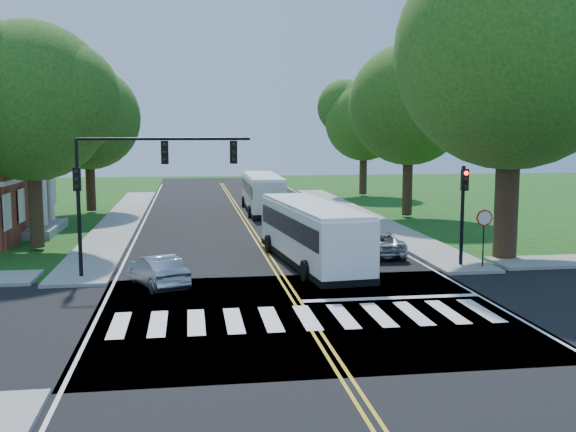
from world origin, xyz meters
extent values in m
plane|color=#164711|center=(0.00, 0.00, 0.00)|extent=(140.00, 140.00, 0.00)
cube|color=black|center=(0.00, 18.00, 0.01)|extent=(14.00, 96.00, 0.01)
cube|color=black|center=(0.00, 0.00, 0.01)|extent=(60.00, 12.00, 0.01)
cube|color=gold|center=(0.00, 22.00, 0.01)|extent=(0.36, 70.00, 0.01)
cube|color=silver|center=(-6.80, 22.00, 0.01)|extent=(0.12, 70.00, 0.01)
cube|color=silver|center=(6.80, 22.00, 0.01)|extent=(0.12, 70.00, 0.01)
cube|color=silver|center=(0.00, -0.50, 0.02)|extent=(12.60, 3.00, 0.01)
cube|color=silver|center=(3.50, 1.60, 0.02)|extent=(6.60, 0.40, 0.01)
cube|color=gray|center=(-8.30, 25.00, 0.07)|extent=(2.60, 40.00, 0.15)
cube|color=gray|center=(8.30, 25.00, 0.07)|extent=(2.60, 40.00, 0.15)
cylinder|color=#332514|center=(11.00, 8.00, 3.15)|extent=(1.10, 1.10, 6.00)
sphere|color=#447823|center=(11.00, 8.00, 9.66)|extent=(10.80, 10.80, 10.80)
cylinder|color=#332514|center=(-11.50, 14.00, 2.55)|extent=(0.70, 0.70, 4.80)
sphere|color=#447823|center=(-11.50, 14.00, 7.55)|extent=(8.00, 8.00, 8.00)
cylinder|color=#332514|center=(-11.00, 30.00, 2.35)|extent=(0.70, 0.70, 4.40)
sphere|color=#447823|center=(-11.00, 30.00, 7.02)|extent=(7.60, 7.60, 7.60)
cylinder|color=#332514|center=(11.50, 24.00, 2.65)|extent=(0.70, 0.70, 5.00)
sphere|color=#447823|center=(11.50, 24.00, 7.88)|extent=(8.40, 8.40, 8.40)
cylinder|color=#332514|center=(12.50, 40.00, 2.35)|extent=(0.70, 0.70, 4.40)
sphere|color=#447823|center=(12.50, 40.00, 6.89)|extent=(7.20, 7.20, 7.20)
cube|color=silver|center=(-12.40, 20.00, 4.40)|extent=(1.40, 6.00, 0.45)
cube|color=gray|center=(-12.40, 20.00, 0.25)|extent=(1.80, 6.00, 0.50)
cylinder|color=silver|center=(-12.40, 17.80, 2.10)|extent=(0.50, 0.50, 4.20)
cylinder|color=silver|center=(-12.40, 20.00, 2.10)|extent=(0.50, 0.50, 4.20)
cylinder|color=silver|center=(-12.40, 22.20, 2.10)|extent=(0.50, 0.50, 4.20)
cylinder|color=black|center=(-8.20, 6.50, 2.45)|extent=(0.16, 0.16, 4.60)
cube|color=black|center=(-8.20, 6.35, 4.15)|extent=(0.30, 0.22, 0.95)
sphere|color=black|center=(-8.20, 6.21, 4.45)|extent=(0.18, 0.18, 0.18)
cylinder|color=black|center=(-4.70, 6.50, 5.75)|extent=(7.00, 0.12, 0.12)
cube|color=black|center=(-4.70, 6.35, 5.20)|extent=(0.30, 0.22, 0.95)
cube|color=black|center=(-1.90, 6.35, 5.20)|extent=(0.30, 0.22, 0.95)
cylinder|color=black|center=(8.20, 6.50, 2.35)|extent=(0.16, 0.16, 4.40)
cube|color=black|center=(8.20, 6.35, 3.95)|extent=(0.30, 0.22, 0.95)
sphere|color=#FF0A05|center=(8.20, 6.21, 4.25)|extent=(0.18, 0.18, 0.18)
cylinder|color=black|center=(9.00, 6.00, 1.25)|extent=(0.06, 0.06, 2.20)
cylinder|color=#A50A07|center=(9.00, 5.97, 2.30)|extent=(0.76, 0.04, 0.76)
cube|color=white|center=(1.72, 8.13, 1.42)|extent=(3.40, 10.89, 2.50)
cube|color=black|center=(1.72, 8.13, 1.87)|extent=(3.39, 10.15, 0.86)
cube|color=black|center=(1.16, 13.51, 1.74)|extent=(2.22, 0.33, 1.45)
cube|color=orange|center=(1.16, 13.51, 2.55)|extent=(1.54, 0.26, 0.29)
cube|color=black|center=(1.72, 8.13, 0.31)|extent=(3.46, 10.99, 0.27)
cube|color=white|center=(1.72, 8.13, 2.72)|extent=(3.32, 10.56, 0.20)
cylinder|color=black|center=(2.53, 11.77, 0.45)|extent=(0.38, 0.90, 0.87)
cylinder|color=black|center=(0.18, 11.53, 0.45)|extent=(0.38, 0.90, 0.87)
cylinder|color=black|center=(3.23, 5.00, 0.45)|extent=(0.38, 0.90, 0.87)
cylinder|color=black|center=(0.88, 4.76, 0.45)|extent=(0.38, 0.90, 0.87)
cube|color=white|center=(1.71, 28.47, 1.42)|extent=(2.47, 10.73, 2.49)
cube|color=black|center=(1.71, 28.47, 1.87)|extent=(2.53, 9.98, 0.86)
cube|color=black|center=(1.79, 33.87, 1.73)|extent=(2.22, 0.13, 1.45)
cube|color=orange|center=(1.79, 33.87, 2.55)|extent=(1.54, 0.12, 0.29)
cube|color=black|center=(1.71, 28.47, 0.31)|extent=(2.52, 10.83, 0.27)
cube|color=white|center=(1.71, 28.47, 2.71)|extent=(2.42, 10.41, 0.20)
cylinder|color=black|center=(2.94, 31.99, 0.45)|extent=(0.30, 0.87, 0.87)
cylinder|color=black|center=(0.58, 32.02, 0.45)|extent=(0.30, 0.87, 0.87)
cylinder|color=black|center=(2.84, 25.19, 0.45)|extent=(0.30, 0.87, 0.87)
cylinder|color=black|center=(0.48, 25.23, 0.45)|extent=(0.30, 0.87, 0.87)
imported|color=#AAABB1|center=(-5.03, 4.69, 0.64)|extent=(2.65, 4.04, 1.26)
imported|color=silver|center=(5.38, 10.01, 0.62)|extent=(2.27, 4.49, 1.22)
imported|color=black|center=(5.12, 19.16, 0.62)|extent=(2.84, 4.54, 1.23)
camera|label=1|loc=(-3.75, -21.59, 6.07)|focal=42.00mm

